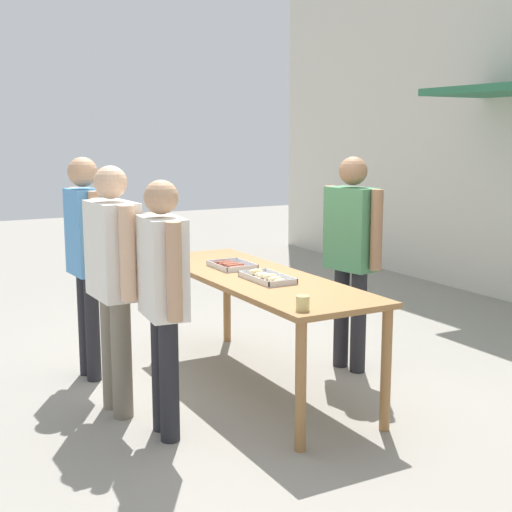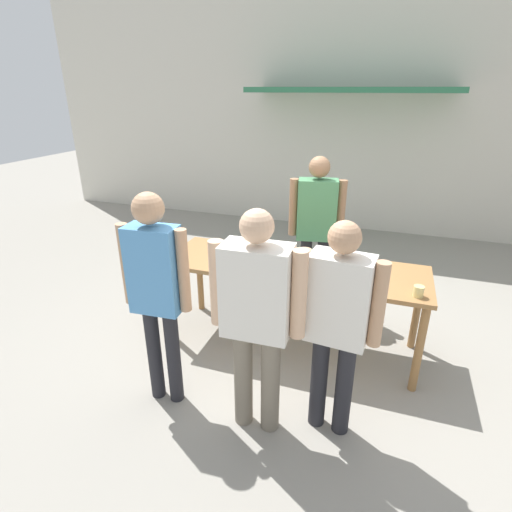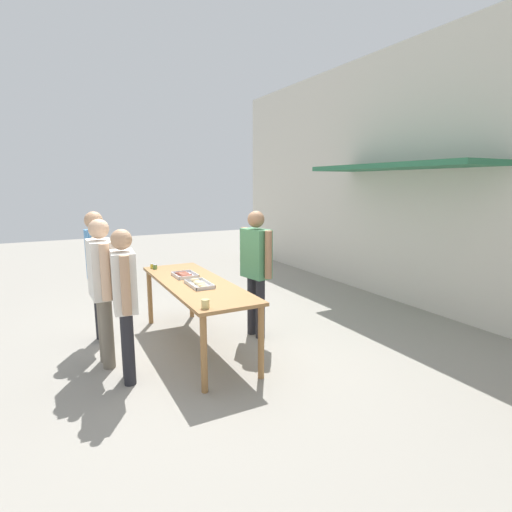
% 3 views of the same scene
% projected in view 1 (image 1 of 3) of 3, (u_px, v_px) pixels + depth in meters
% --- Properties ---
extents(ground_plane, '(24.00, 24.00, 0.00)m').
position_uv_depth(ground_plane, '(256.00, 384.00, 5.61)').
color(ground_plane, gray).
extents(serving_table, '(2.48, 0.79, 0.88)m').
position_uv_depth(serving_table, '(256.00, 287.00, 5.47)').
color(serving_table, olive).
rests_on(serving_table, ground).
extents(food_tray_sausages, '(0.38, 0.28, 0.04)m').
position_uv_depth(food_tray_sausages, '(232.00, 266.00, 5.76)').
color(food_tray_sausages, silver).
rests_on(food_tray_sausages, serving_table).
extents(food_tray_buns, '(0.47, 0.24, 0.06)m').
position_uv_depth(food_tray_buns, '(267.00, 277.00, 5.27)').
color(food_tray_buns, silver).
rests_on(food_tray_buns, serving_table).
extents(condiment_jar_mustard, '(0.06, 0.06, 0.07)m').
position_uv_depth(condiment_jar_mustard, '(167.00, 253.00, 6.28)').
color(condiment_jar_mustard, gold).
rests_on(condiment_jar_mustard, serving_table).
extents(condiment_jar_ketchup, '(0.06, 0.06, 0.07)m').
position_uv_depth(condiment_jar_ketchup, '(173.00, 254.00, 6.21)').
color(condiment_jar_ketchup, '#567A38').
rests_on(condiment_jar_ketchup, serving_table).
extents(beer_cup, '(0.08, 0.08, 0.09)m').
position_uv_depth(beer_cup, '(303.00, 303.00, 4.37)').
color(beer_cup, '#DBC67A').
rests_on(beer_cup, serving_table).
extents(person_server_behind_table, '(0.61, 0.31, 1.77)m').
position_uv_depth(person_server_behind_table, '(351.00, 244.00, 5.80)').
color(person_server_behind_table, '#232328').
rests_on(person_server_behind_table, ground).
extents(person_customer_holding_hotdog, '(0.55, 0.23, 1.77)m').
position_uv_depth(person_customer_holding_hotdog, '(86.00, 246.00, 5.59)').
color(person_customer_holding_hotdog, '#232328').
rests_on(person_customer_holding_hotdog, ground).
extents(person_customer_with_cup, '(0.60, 0.27, 1.67)m').
position_uv_depth(person_customer_with_cup, '(163.00, 287.00, 4.50)').
color(person_customer_with_cup, '#232328').
rests_on(person_customer_with_cup, ground).
extents(person_customer_waiting_in_line, '(0.68, 0.27, 1.74)m').
position_uv_depth(person_customer_waiting_in_line, '(113.00, 270.00, 4.88)').
color(person_customer_waiting_in_line, '#756B5B').
rests_on(person_customer_waiting_in_line, ground).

